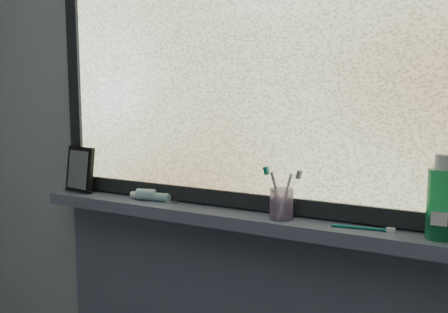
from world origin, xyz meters
The scene contains 10 objects.
wall_back centered at (0.00, 1.30, 1.25)m, with size 3.00×0.01×2.50m, color #9EA3A8.
windowsill centered at (0.00, 1.23, 1.00)m, with size 1.62×0.14×0.04m, color #52586D.
window_pane centered at (0.00, 1.28, 1.53)m, with size 1.50×0.01×1.00m, color silver.
frame_bottom centered at (0.00, 1.28, 1.05)m, with size 1.60×0.03×0.05m, color black.
frame_left centered at (-0.78, 1.28, 1.53)m, with size 0.05×0.03×1.10m, color black.
vanity_mirror centered at (-0.73, 1.24, 1.10)m, with size 0.14×0.07×0.17m, color black.
toothpaste_tube centered at (-0.40, 1.24, 1.04)m, with size 0.22×0.05×0.04m, color silver, non-canonical shape.
toothbrush_cup centered at (0.09, 1.22, 1.07)m, with size 0.07×0.07×0.09m, color #C09CCF.
toothbrush_lying centered at (0.31, 1.22, 1.03)m, with size 0.18×0.02×0.01m, color #0C6D60, non-canonical shape.
mouthwash_bottle centered at (0.52, 1.23, 1.13)m, with size 0.07×0.07×0.18m, color #1B8E53.
Camera 1 is at (0.63, -0.12, 1.40)m, focal length 40.00 mm.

